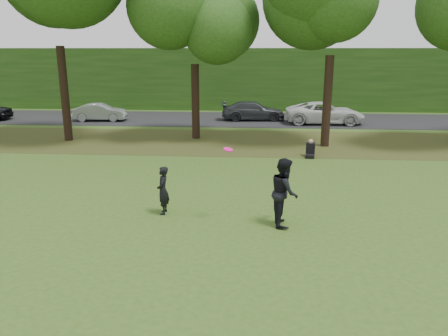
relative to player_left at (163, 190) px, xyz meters
name	(u,v)px	position (x,y,z in m)	size (l,w,h in m)	color
ground	(239,245)	(2.40, -2.08, -0.75)	(120.00, 120.00, 0.00)	#35531A
leaf_litter	(248,142)	(2.40, 10.92, -0.74)	(60.00, 7.00, 0.01)	#4C431B
street	(251,119)	(2.40, 18.92, -0.74)	(70.00, 7.00, 0.02)	black
far_hedge	(252,79)	(2.40, 24.92, 1.75)	(70.00, 3.00, 5.00)	#1F4714
player_left	(163,190)	(0.00, 0.00, 0.00)	(0.54, 0.36, 1.49)	black
player_right	(284,192)	(3.63, -0.60, 0.24)	(0.96, 0.74, 1.97)	black
parked_cars	(252,112)	(2.49, 17.82, -0.02)	(41.87, 3.59, 1.49)	black
frisbee	(228,149)	(2.01, -0.42, 1.41)	(0.37, 0.38, 0.11)	#FF1591
seated_person	(310,150)	(5.37, 7.80, -0.44)	(0.50, 0.78, 0.83)	black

